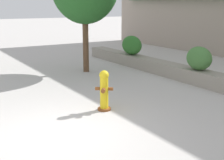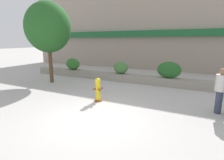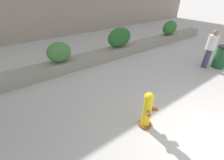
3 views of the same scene
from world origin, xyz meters
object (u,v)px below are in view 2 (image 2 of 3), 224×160
(hedge_bush_1, at_px, (121,68))
(pedestrian, at_px, (221,88))
(fire_hydrant, at_px, (98,89))
(street_tree, at_px, (48,28))
(hedge_bush_0, at_px, (73,64))
(hedge_bush_2, at_px, (169,70))

(hedge_bush_1, height_order, pedestrian, pedestrian)
(hedge_bush_1, bearing_deg, pedestrian, -31.72)
(fire_hydrant, distance_m, street_tree, 5.87)
(hedge_bush_0, distance_m, street_tree, 3.56)
(fire_hydrant, height_order, pedestrian, pedestrian)
(street_tree, bearing_deg, hedge_bush_0, 93.69)
(hedge_bush_0, xyz_separation_m, fire_hydrant, (4.87, -4.29, -0.38))
(street_tree, height_order, pedestrian, street_tree)
(street_tree, bearing_deg, hedge_bush_1, 31.66)
(street_tree, xyz_separation_m, pedestrian, (9.52, -1.00, -2.53))
(hedge_bush_1, xyz_separation_m, street_tree, (-3.96, -2.44, 2.61))
(hedge_bush_1, height_order, fire_hydrant, hedge_bush_1)
(hedge_bush_2, bearing_deg, pedestrian, -55.33)
(hedge_bush_2, relative_size, fire_hydrant, 1.32)
(street_tree, distance_m, pedestrian, 9.90)
(hedge_bush_0, relative_size, pedestrian, 0.70)
(hedge_bush_0, height_order, hedge_bush_2, hedge_bush_2)
(hedge_bush_1, xyz_separation_m, pedestrian, (5.56, -3.44, 0.07))
(hedge_bush_0, height_order, street_tree, street_tree)
(hedge_bush_2, bearing_deg, hedge_bush_0, 180.00)
(hedge_bush_0, bearing_deg, hedge_bush_2, 0.00)
(hedge_bush_0, bearing_deg, hedge_bush_1, 0.00)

